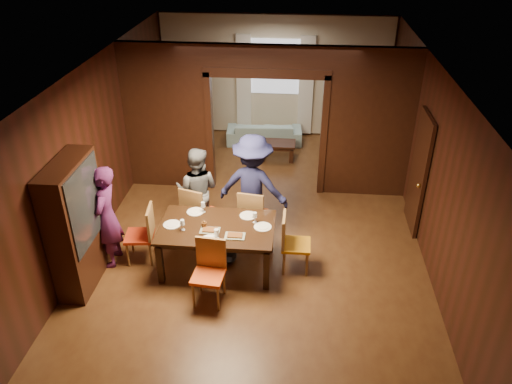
# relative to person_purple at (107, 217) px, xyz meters

# --- Properties ---
(floor) EXTENTS (9.00, 9.00, 0.00)m
(floor) POSITION_rel_person_purple_xyz_m (2.27, 1.04, -0.85)
(floor) COLOR #4A2814
(floor) RESTS_ON ground
(ceiling) EXTENTS (5.50, 9.00, 0.02)m
(ceiling) POSITION_rel_person_purple_xyz_m (2.27, 1.04, 2.05)
(ceiling) COLOR silver
(ceiling) RESTS_ON room_walls
(room_walls) EXTENTS (5.52, 9.01, 2.90)m
(room_walls) POSITION_rel_person_purple_xyz_m (2.27, 2.92, 0.65)
(room_walls) COLOR black
(room_walls) RESTS_ON floor
(person_purple) EXTENTS (0.43, 0.64, 1.70)m
(person_purple) POSITION_rel_person_purple_xyz_m (0.00, 0.00, 0.00)
(person_purple) COLOR #551D54
(person_purple) RESTS_ON floor
(person_grey) EXTENTS (0.81, 0.65, 1.57)m
(person_grey) POSITION_rel_person_purple_xyz_m (1.21, 1.05, -0.06)
(person_grey) COLOR #5A5C61
(person_grey) RESTS_ON floor
(person_navy) EXTENTS (1.31, 0.91, 1.86)m
(person_navy) POSITION_rel_person_purple_xyz_m (2.17, 1.02, 0.08)
(person_navy) COLOR #1C1D46
(person_navy) RESTS_ON floor
(sofa) EXTENTS (1.83, 0.82, 0.52)m
(sofa) POSITION_rel_person_purple_xyz_m (2.06, 4.89, -0.59)
(sofa) COLOR #92B9C0
(sofa) RESTS_ON floor
(serving_bowl) EXTENTS (0.31, 0.31, 0.08)m
(serving_bowl) POSITION_rel_person_purple_xyz_m (1.82, 0.19, -0.05)
(serving_bowl) COLOR black
(serving_bowl) RESTS_ON dining_table
(dining_table) EXTENTS (1.76, 1.10, 0.76)m
(dining_table) POSITION_rel_person_purple_xyz_m (1.71, 0.04, -0.47)
(dining_table) COLOR black
(dining_table) RESTS_ON floor
(coffee_table) EXTENTS (0.80, 0.50, 0.40)m
(coffee_table) POSITION_rel_person_purple_xyz_m (2.43, 4.01, -0.65)
(coffee_table) COLOR black
(coffee_table) RESTS_ON floor
(chair_left) EXTENTS (0.49, 0.49, 0.97)m
(chair_left) POSITION_rel_person_purple_xyz_m (0.44, 0.10, -0.37)
(chair_left) COLOR red
(chair_left) RESTS_ON floor
(chair_right) EXTENTS (0.44, 0.44, 0.97)m
(chair_right) POSITION_rel_person_purple_xyz_m (2.93, 0.09, -0.37)
(chair_right) COLOR orange
(chair_right) RESTS_ON floor
(chair_far_l) EXTENTS (0.55, 0.55, 0.97)m
(chair_far_l) POSITION_rel_person_purple_xyz_m (1.22, 0.90, -0.37)
(chair_far_l) COLOR red
(chair_far_l) RESTS_ON floor
(chair_far_r) EXTENTS (0.50, 0.50, 0.97)m
(chair_far_r) POSITION_rel_person_purple_xyz_m (2.18, 0.89, -0.37)
(chair_far_r) COLOR #D04513
(chair_far_r) RESTS_ON floor
(chair_near) EXTENTS (0.48, 0.48, 0.97)m
(chair_near) POSITION_rel_person_purple_xyz_m (1.70, -0.77, -0.37)
(chair_near) COLOR #EE4F16
(chair_near) RESTS_ON floor
(hutch) EXTENTS (0.40, 1.20, 2.00)m
(hutch) POSITION_rel_person_purple_xyz_m (-0.26, -0.46, 0.15)
(hutch) COLOR black
(hutch) RESTS_ON floor
(door_right) EXTENTS (0.06, 0.90, 2.10)m
(door_right) POSITION_rel_person_purple_xyz_m (4.97, 1.54, 0.20)
(door_right) COLOR black
(door_right) RESTS_ON floor
(window_far) EXTENTS (1.20, 0.03, 1.30)m
(window_far) POSITION_rel_person_purple_xyz_m (2.27, 5.48, 0.85)
(window_far) COLOR silver
(window_far) RESTS_ON back_wall
(curtain_left) EXTENTS (0.35, 0.06, 2.40)m
(curtain_left) POSITION_rel_person_purple_xyz_m (1.52, 5.44, 0.40)
(curtain_left) COLOR white
(curtain_left) RESTS_ON back_wall
(curtain_right) EXTENTS (0.35, 0.06, 2.40)m
(curtain_right) POSITION_rel_person_purple_xyz_m (3.02, 5.44, 0.40)
(curtain_right) COLOR white
(curtain_right) RESTS_ON back_wall
(plate_left) EXTENTS (0.27, 0.27, 0.01)m
(plate_left) POSITION_rel_person_purple_xyz_m (1.02, 0.01, -0.08)
(plate_left) COLOR white
(plate_left) RESTS_ON dining_table
(plate_far_l) EXTENTS (0.27, 0.27, 0.01)m
(plate_far_l) POSITION_rel_person_purple_xyz_m (1.30, 0.41, -0.08)
(plate_far_l) COLOR white
(plate_far_l) RESTS_ON dining_table
(plate_far_r) EXTENTS (0.27, 0.27, 0.01)m
(plate_far_r) POSITION_rel_person_purple_xyz_m (2.15, 0.37, -0.08)
(plate_far_r) COLOR silver
(plate_far_r) RESTS_ON dining_table
(plate_right) EXTENTS (0.27, 0.27, 0.01)m
(plate_right) POSITION_rel_person_purple_xyz_m (2.41, 0.08, -0.08)
(plate_right) COLOR white
(plate_right) RESTS_ON dining_table
(plate_near) EXTENTS (0.27, 0.27, 0.01)m
(plate_near) POSITION_rel_person_purple_xyz_m (1.67, -0.33, -0.08)
(plate_near) COLOR white
(plate_near) RESTS_ON dining_table
(platter_a) EXTENTS (0.30, 0.20, 0.04)m
(platter_a) POSITION_rel_person_purple_xyz_m (1.63, -0.10, -0.07)
(platter_a) COLOR slate
(platter_a) RESTS_ON dining_table
(platter_b) EXTENTS (0.30, 0.20, 0.04)m
(platter_b) POSITION_rel_person_purple_xyz_m (2.02, -0.21, -0.07)
(platter_b) COLOR gray
(platter_b) RESTS_ON dining_table
(wineglass_left) EXTENTS (0.08, 0.08, 0.18)m
(wineglass_left) POSITION_rel_person_purple_xyz_m (1.21, -0.11, -0.00)
(wineglass_left) COLOR white
(wineglass_left) RESTS_ON dining_table
(wineglass_far) EXTENTS (0.08, 0.08, 0.18)m
(wineglass_far) POSITION_rel_person_purple_xyz_m (1.43, 0.42, -0.00)
(wineglass_far) COLOR silver
(wineglass_far) RESTS_ON dining_table
(wineglass_right) EXTENTS (0.08, 0.08, 0.18)m
(wineglass_right) POSITION_rel_person_purple_xyz_m (2.28, 0.20, -0.00)
(wineglass_right) COLOR silver
(wineglass_right) RESTS_ON dining_table
(tumbler) EXTENTS (0.07, 0.07, 0.14)m
(tumbler) POSITION_rel_person_purple_xyz_m (1.75, -0.25, -0.02)
(tumbler) COLOR silver
(tumbler) RESTS_ON dining_table
(condiment_jar) EXTENTS (0.08, 0.08, 0.11)m
(condiment_jar) POSITION_rel_person_purple_xyz_m (1.52, -0.01, -0.04)
(condiment_jar) COLOR #4F2D12
(condiment_jar) RESTS_ON dining_table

